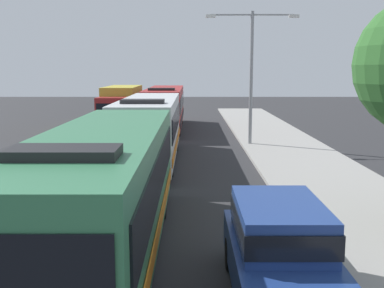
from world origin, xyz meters
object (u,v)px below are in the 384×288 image
(white_suv, at_px, (278,247))
(streetlamp_mid, at_px, (250,63))
(bus_second_in_line, at_px, (149,127))
(box_truck_oncoming, at_px, (120,106))
(bus_lead, at_px, (103,189))
(bus_middle, at_px, (163,107))

(white_suv, xyz_separation_m, streetlamp_mid, (1.70, 18.41, 3.72))
(bus_second_in_line, relative_size, streetlamp_mid, 1.43)
(white_suv, xyz_separation_m, box_truck_oncoming, (-7.00, 26.57, 0.68))
(box_truck_oncoming, bearing_deg, bus_second_in_line, -75.60)
(bus_lead, xyz_separation_m, bus_middle, (0.00, 24.28, 0.00))
(bus_second_in_line, bearing_deg, streetlamp_mid, 41.05)
(bus_middle, relative_size, box_truck_oncoming, 1.49)
(white_suv, bearing_deg, streetlamp_mid, 84.73)
(bus_second_in_line, relative_size, white_suv, 2.29)
(bus_second_in_line, relative_size, box_truck_oncoming, 1.30)
(white_suv, distance_m, box_truck_oncoming, 27.49)
(bus_lead, distance_m, white_suv, 4.21)
(box_truck_oncoming, bearing_deg, streetlamp_mid, -43.16)
(box_truck_oncoming, height_order, streetlamp_mid, streetlamp_mid)
(bus_second_in_line, relative_size, bus_middle, 0.88)
(bus_lead, bearing_deg, bus_second_in_line, 90.00)
(bus_middle, relative_size, streetlamp_mid, 1.63)
(bus_middle, xyz_separation_m, box_truck_oncoming, (-3.30, 0.39, 0.02))
(bus_lead, bearing_deg, streetlamp_mid, 71.89)
(bus_lead, relative_size, bus_second_in_line, 1.03)
(bus_middle, bearing_deg, box_truck_oncoming, 173.35)
(bus_middle, distance_m, streetlamp_mid, 9.95)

